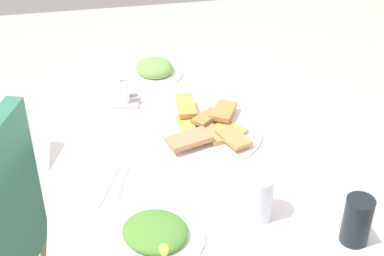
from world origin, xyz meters
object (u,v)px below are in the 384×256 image
(drinking_glass, at_px, (258,197))
(salad_plate_rice, at_px, (154,69))
(paper_napkin, at_px, (114,187))
(fork, at_px, (121,185))
(salad_plate_greens, at_px, (155,234))
(spoon, at_px, (107,187))
(dining_table, at_px, (182,162))
(condiment_caddy, at_px, (125,96))
(soda_can, at_px, (357,220))
(pide_platter, at_px, (207,129))

(drinking_glass, bearing_deg, salad_plate_rice, 11.04)
(salad_plate_rice, distance_m, paper_napkin, 0.63)
(paper_napkin, relative_size, fork, 0.92)
(salad_plate_greens, distance_m, spoon, 0.23)
(drinking_glass, bearing_deg, paper_napkin, 63.13)
(dining_table, relative_size, spoon, 6.75)
(paper_napkin, height_order, spoon, spoon)
(dining_table, height_order, salad_plate_greens, salad_plate_greens)
(dining_table, bearing_deg, fork, 134.11)
(fork, relative_size, condiment_caddy, 1.54)
(salad_plate_rice, bearing_deg, drinking_glass, -168.96)
(soda_can, bearing_deg, spoon, 61.91)
(fork, bearing_deg, salad_plate_greens, -145.65)
(salad_plate_greens, xyz_separation_m, condiment_caddy, (0.63, 0.01, 0.01))
(salad_plate_greens, relative_size, soda_can, 1.92)
(fork, bearing_deg, spoon, 106.84)
(salad_plate_rice, height_order, soda_can, soda_can)
(drinking_glass, relative_size, paper_napkin, 0.80)
(soda_can, xyz_separation_m, condiment_caddy, (0.72, 0.47, -0.04))
(paper_napkin, bearing_deg, spoon, 90.00)
(pide_platter, bearing_deg, drinking_glass, -172.87)
(pide_platter, relative_size, drinking_glass, 2.83)
(salad_plate_greens, xyz_separation_m, drinking_glass, (0.03, -0.26, 0.04))
(salad_plate_greens, xyz_separation_m, spoon, (0.20, 0.10, -0.01))
(dining_table, height_order, spoon, spoon)
(soda_can, distance_m, fork, 0.60)
(pide_platter, bearing_deg, salad_plate_rice, 14.63)
(soda_can, distance_m, condiment_caddy, 0.86)
(salad_plate_greens, bearing_deg, soda_can, -101.41)
(paper_napkin, distance_m, fork, 0.02)
(salad_plate_greens, height_order, condiment_caddy, condiment_caddy)
(condiment_caddy, bearing_deg, salad_plate_rice, -34.23)
(pide_platter, xyz_separation_m, condiment_caddy, (0.22, 0.22, 0.01))
(drinking_glass, xyz_separation_m, fork, (0.17, 0.32, -0.05))
(pide_platter, relative_size, soda_can, 2.77)
(drinking_glass, xyz_separation_m, spoon, (0.17, 0.36, -0.05))
(dining_table, xyz_separation_m, soda_can, (-0.49, -0.32, 0.15))
(spoon, relative_size, condiment_caddy, 1.64)
(salad_plate_greens, height_order, drinking_glass, drinking_glass)
(pide_platter, distance_m, paper_napkin, 0.36)
(soda_can, xyz_separation_m, fork, (0.30, 0.52, -0.06))
(spoon, bearing_deg, condiment_caddy, 10.54)
(salad_plate_rice, xyz_separation_m, paper_napkin, (-0.60, 0.19, -0.02))
(salad_plate_rice, xyz_separation_m, drinking_glass, (-0.77, -0.15, 0.04))
(dining_table, xyz_separation_m, salad_plate_rice, (0.41, 0.03, 0.11))
(pide_platter, height_order, salad_plate_greens, pide_platter)
(fork, height_order, spoon, same)
(drinking_glass, height_order, fork, drinking_glass)
(drinking_glass, relative_size, condiment_caddy, 1.14)
(salad_plate_rice, distance_m, spoon, 0.64)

